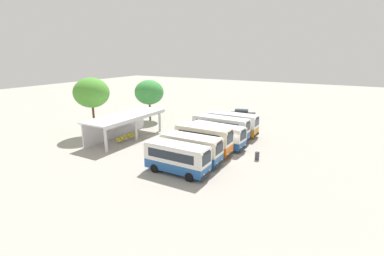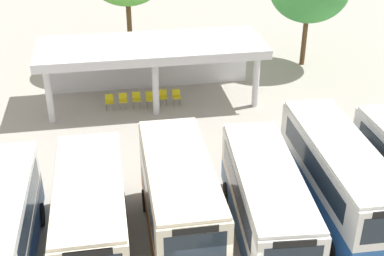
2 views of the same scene
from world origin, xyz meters
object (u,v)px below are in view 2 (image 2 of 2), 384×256
Objects in this scene: waiting_chair_end_by_column at (109,101)px; city_bus_fourth_amber at (266,201)px; waiting_chair_second_from_end at (123,99)px; waiting_chair_fifth_seat at (163,96)px; city_bus_middle_cream at (180,200)px; waiting_chair_fourth_seat at (150,98)px; city_bus_second_in_row at (91,214)px; city_bus_fifth_blue at (338,177)px; waiting_chair_far_end_seat at (176,96)px; waiting_chair_middle_seat at (136,98)px.

city_bus_fourth_amber is at bearing -66.02° from waiting_chair_end_by_column.
waiting_chair_second_from_end is at bearing 110.84° from city_bus_fourth_amber.
waiting_chair_fifth_seat is at bearing 2.31° from waiting_chair_end_by_column.
waiting_chair_fifth_seat is (0.81, 11.65, -1.35)m from city_bus_middle_cream.
waiting_chair_end_by_column is 1.00× the size of waiting_chair_fourth_seat.
city_bus_second_in_row reaches higher than waiting_chair_fifth_seat.
city_bus_middle_cream is at bearing 174.39° from city_bus_fourth_amber.
city_bus_second_in_row is at bearing -98.11° from waiting_chair_second_from_end.
waiting_chair_far_end_seat is at bearing 112.74° from city_bus_fifth_blue.
waiting_chair_end_by_column and waiting_chair_middle_seat have the same top height.
city_bus_middle_cream is 11.73m from waiting_chair_second_from_end.
waiting_chair_far_end_seat is (2.24, -0.04, 0.00)m from waiting_chair_middle_seat.
waiting_chair_middle_seat and waiting_chair_far_end_seat have the same top height.
waiting_chair_second_from_end is 1.00× the size of waiting_chair_fourth_seat.
waiting_chair_second_from_end and waiting_chair_fourth_seat have the same top height.
waiting_chair_middle_seat and waiting_chair_fourth_seat have the same top height.
city_bus_fourth_amber is 3.20m from city_bus_fifth_blue.
city_bus_middle_cream is 3.11m from city_bus_fourth_amber.
waiting_chair_second_from_end is at bearing 178.02° from waiting_chair_fourth_seat.
waiting_chair_middle_seat is (-0.68, 11.60, -1.35)m from city_bus_middle_cream.
city_bus_fifth_blue is at bearing 15.21° from city_bus_fourth_amber.
city_bus_second_in_row is at bearing -101.65° from waiting_chair_middle_seat.
city_bus_fifth_blue is at bearing 3.69° from city_bus_second_in_row.
city_bus_fifth_blue is at bearing -52.77° from waiting_chair_end_by_column.
city_bus_fourth_amber is at bearing -5.61° from city_bus_middle_cream.
city_bus_middle_cream is 11.81m from waiting_chair_end_by_column.
city_bus_middle_cream is 0.91× the size of city_bus_fourth_amber.
waiting_chair_middle_seat is at bearing 178.90° from waiting_chair_far_end_seat.
city_bus_fourth_amber is at bearing -72.42° from waiting_chair_middle_seat.
city_bus_middle_cream is at bearing -90.31° from waiting_chair_fourth_seat.
city_bus_second_in_row reaches higher than waiting_chair_fourth_seat.
city_bus_fourth_amber reaches higher than waiting_chair_fifth_seat.
waiting_chair_fifth_seat is (-5.37, 11.12, -1.27)m from city_bus_fifth_blue.
city_bus_fourth_amber is at bearing -82.65° from waiting_chair_far_end_seat.
waiting_chair_end_by_column is at bearing -177.33° from waiting_chair_second_from_end.
waiting_chair_far_end_seat is (-4.62, 11.02, -1.27)m from city_bus_fifth_blue.
waiting_chair_far_end_seat is (1.56, 11.55, -1.35)m from city_bus_middle_cream.
waiting_chair_second_from_end is 2.24m from waiting_chair_fifth_seat.
city_bus_fifth_blue is (9.26, 0.60, 0.09)m from city_bus_second_in_row.
waiting_chair_fourth_seat is 1.00× the size of waiting_chair_fifth_seat.
waiting_chair_middle_seat is 0.75m from waiting_chair_fourth_seat.
city_bus_second_in_row is 6.18m from city_bus_fourth_amber.
waiting_chair_end_by_column is at bearing -179.67° from waiting_chair_far_end_seat.
city_bus_fourth_amber reaches higher than waiting_chair_far_end_seat.
city_bus_middle_cream is 7.88× the size of waiting_chair_fourth_seat.
waiting_chair_fourth_seat is at bearing 119.11° from city_bus_fifth_blue.
waiting_chair_second_from_end is 1.50m from waiting_chair_fourth_seat.
waiting_chair_middle_seat and waiting_chair_fifth_seat have the same top height.
city_bus_second_in_row is 7.90× the size of waiting_chair_fifth_seat.
city_bus_fourth_amber is at bearing -2.25° from city_bus_second_in_row.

